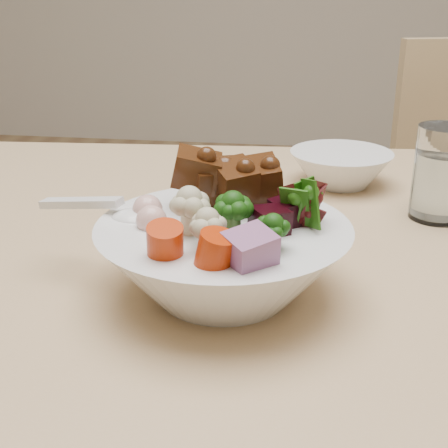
% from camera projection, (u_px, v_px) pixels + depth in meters
% --- Properties ---
extents(food_bowl, '(0.23, 0.23, 0.13)m').
position_uv_depth(food_bowl, '(226.00, 254.00, 0.58)').
color(food_bowl, white).
rests_on(food_bowl, dining_table).
extents(soup_spoon, '(0.13, 0.06, 0.03)m').
position_uv_depth(soup_spoon, '(121.00, 214.00, 0.59)').
color(soup_spoon, white).
rests_on(soup_spoon, food_bowl).
extents(water_glass, '(0.07, 0.07, 0.11)m').
position_uv_depth(water_glass, '(441.00, 177.00, 0.75)').
color(water_glass, white).
rests_on(water_glass, dining_table).
extents(side_bowl, '(0.14, 0.14, 0.05)m').
position_uv_depth(side_bowl, '(340.00, 168.00, 0.88)').
color(side_bowl, white).
rests_on(side_bowl, dining_table).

